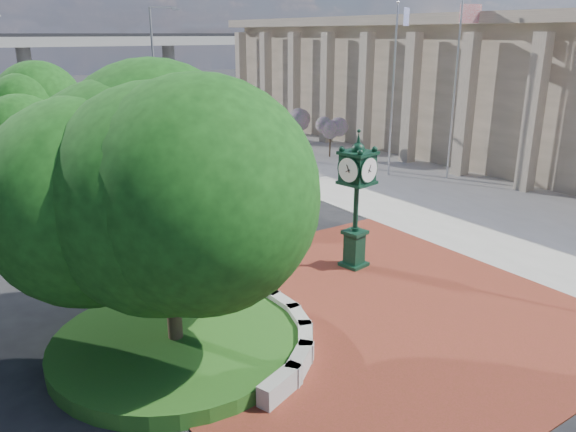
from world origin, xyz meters
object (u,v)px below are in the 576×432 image
Objects in this scene: parked_car at (80,121)px; flagpole_b at (393,90)px; flagpole_a at (455,90)px; street_lamp_near at (157,66)px; post_clock at (356,195)px.

parked_car is 0.51× the size of flagpole_b.
flagpole_a is 1.02× the size of flagpole_b.
flagpole_b is (-2.08, 2.36, -0.07)m from flagpole_a.
street_lamp_near is at bearing -81.40° from parked_car.
parked_car is 27.35m from flagpole_b.
flagpole_a is 20.29m from street_lamp_near.
street_lamp_near is at bearing 82.30° from post_clock.
post_clock is at bearing -100.45° from parked_car.
parked_car is at bearing 89.73° from post_clock.
post_clock is 13.81m from flagpole_a.
post_clock is at bearing -152.61° from flagpole_a.
parked_car is 0.50× the size of flagpole_a.
post_clock reaches higher than parked_car.
street_lamp_near reaches higher than post_clock.
post_clock is 0.50× the size of street_lamp_near.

